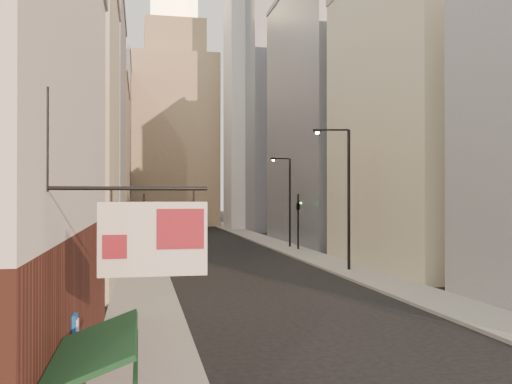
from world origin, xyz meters
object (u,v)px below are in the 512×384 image
at_px(streetlamp_mid, 345,190).
at_px(traffic_light_left, 144,211).
at_px(clock_tower, 174,121).
at_px(white_tower, 254,104).
at_px(streetlamp_far, 288,197).
at_px(traffic_light_right, 298,208).

xyz_separation_m(streetlamp_mid, traffic_light_left, (-12.51, 11.65, -1.56)).
height_order(clock_tower, white_tower, clock_tower).
relative_size(white_tower, streetlamp_mid, 4.56).
relative_size(streetlamp_far, traffic_light_right, 1.67).
bearing_deg(streetlamp_far, traffic_light_left, -179.73).
xyz_separation_m(clock_tower, traffic_light_right, (7.99, -49.08, -13.83)).
distance_m(clock_tower, traffic_light_left, 53.66).
xyz_separation_m(white_tower, traffic_light_left, (-16.39, -37.52, -14.97)).
bearing_deg(streetlamp_mid, traffic_light_left, 147.90).
xyz_separation_m(streetlamp_mid, traffic_light_right, (0.87, 14.09, -1.39)).
bearing_deg(clock_tower, streetlamp_mid, -83.57).
bearing_deg(traffic_light_left, traffic_light_right, -177.66).
bearing_deg(clock_tower, traffic_light_right, -80.75).
distance_m(traffic_light_left, traffic_light_right, 13.60).
relative_size(streetlamp_mid, streetlamp_far, 1.09).
bearing_deg(white_tower, traffic_light_right, -94.90).
relative_size(clock_tower, streetlamp_mid, 4.94).
height_order(white_tower, streetlamp_mid, white_tower).
distance_m(clock_tower, streetlamp_mid, 64.78).
bearing_deg(clock_tower, white_tower, -51.84).
bearing_deg(traffic_light_right, traffic_light_left, 26.94).
height_order(clock_tower, traffic_light_right, clock_tower).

